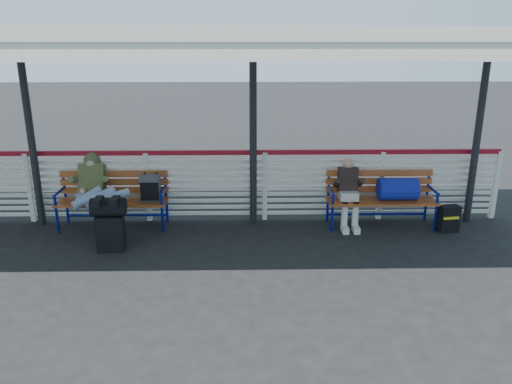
{
  "coord_description": "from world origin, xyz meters",
  "views": [
    {
      "loc": [
        1.68,
        -6.29,
        3.05
      ],
      "look_at": [
        1.83,
        1.0,
        0.78
      ],
      "focal_mm": 35.0,
      "sensor_mm": 36.0,
      "label": 1
    }
  ],
  "objects_px": {
    "luggage_stack": "(110,222)",
    "suitcase_side": "(449,219)",
    "bench_right": "(390,191)",
    "traveler_man": "(97,192)",
    "companion_person": "(349,192)",
    "bench_left": "(123,193)"
  },
  "relations": [
    {
      "from": "bench_right",
      "to": "companion_person",
      "type": "relative_size",
      "value": 1.57
    },
    {
      "from": "suitcase_side",
      "to": "luggage_stack",
      "type": "bearing_deg",
      "value": 177.84
    },
    {
      "from": "bench_left",
      "to": "companion_person",
      "type": "bearing_deg",
      "value": -0.97
    },
    {
      "from": "luggage_stack",
      "to": "companion_person",
      "type": "xyz_separation_m",
      "value": [
        3.71,
        0.94,
        0.15
      ]
    },
    {
      "from": "luggage_stack",
      "to": "companion_person",
      "type": "height_order",
      "value": "companion_person"
    },
    {
      "from": "suitcase_side",
      "to": "traveler_man",
      "type": "bearing_deg",
      "value": 170.92
    },
    {
      "from": "luggage_stack",
      "to": "bench_left",
      "type": "relative_size",
      "value": 0.45
    },
    {
      "from": "traveler_man",
      "to": "luggage_stack",
      "type": "bearing_deg",
      "value": -61.62
    },
    {
      "from": "luggage_stack",
      "to": "bench_left",
      "type": "distance_m",
      "value": 1.01
    },
    {
      "from": "luggage_stack",
      "to": "bench_right",
      "type": "relative_size",
      "value": 0.45
    },
    {
      "from": "companion_person",
      "to": "suitcase_side",
      "type": "distance_m",
      "value": 1.67
    },
    {
      "from": "bench_right",
      "to": "luggage_stack",
      "type": "bearing_deg",
      "value": -167.98
    },
    {
      "from": "traveler_man",
      "to": "suitcase_side",
      "type": "height_order",
      "value": "traveler_man"
    },
    {
      "from": "companion_person",
      "to": "bench_right",
      "type": "bearing_deg",
      "value": 0.08
    },
    {
      "from": "luggage_stack",
      "to": "suitcase_side",
      "type": "xyz_separation_m",
      "value": [
        5.31,
        0.64,
        -0.22
      ]
    },
    {
      "from": "traveler_man",
      "to": "bench_right",
      "type": "bearing_deg",
      "value": 3.52
    },
    {
      "from": "luggage_stack",
      "to": "bench_right",
      "type": "distance_m",
      "value": 4.51
    },
    {
      "from": "bench_left",
      "to": "traveler_man",
      "type": "distance_m",
      "value": 0.5
    },
    {
      "from": "luggage_stack",
      "to": "companion_person",
      "type": "distance_m",
      "value": 3.83
    },
    {
      "from": "suitcase_side",
      "to": "bench_left",
      "type": "bearing_deg",
      "value": 167.11
    },
    {
      "from": "bench_right",
      "to": "traveler_man",
      "type": "bearing_deg",
      "value": -176.48
    },
    {
      "from": "traveler_man",
      "to": "companion_person",
      "type": "relative_size",
      "value": 1.36
    }
  ]
}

